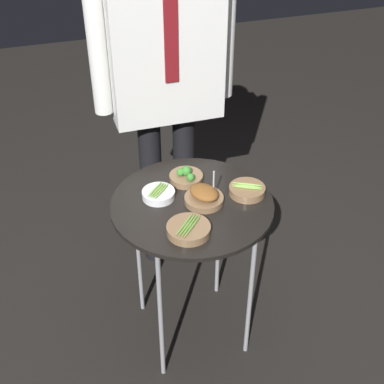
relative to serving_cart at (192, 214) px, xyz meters
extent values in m
plane|color=black|center=(0.00, 0.00, -0.70)|extent=(8.00, 8.00, 0.00)
cylinder|color=black|center=(0.00, 0.00, 0.05)|extent=(0.65, 0.65, 0.02)
cylinder|color=gray|center=(0.19, -0.19, -0.33)|extent=(0.02, 0.02, 0.74)
cylinder|color=gray|center=(-0.19, -0.19, -0.33)|extent=(0.02, 0.02, 0.74)
cylinder|color=gray|center=(0.19, 0.19, -0.33)|extent=(0.02, 0.02, 0.74)
cylinder|color=gray|center=(-0.19, 0.19, -0.33)|extent=(0.02, 0.02, 0.74)
cylinder|color=brown|center=(0.02, 0.15, 0.07)|extent=(0.14, 0.14, 0.03)
sphere|color=#387F2D|center=(0.02, 0.15, 0.11)|extent=(0.04, 0.04, 0.04)
sphere|color=#387F2D|center=(0.02, 0.16, 0.10)|extent=(0.03, 0.03, 0.03)
sphere|color=#387F2D|center=(0.00, 0.15, 0.10)|extent=(0.03, 0.03, 0.03)
sphere|color=#387F2D|center=(0.03, 0.11, 0.10)|extent=(0.03, 0.03, 0.03)
cylinder|color=brown|center=(0.05, -0.01, 0.07)|extent=(0.16, 0.16, 0.03)
ellipsoid|color=brown|center=(0.05, -0.01, 0.11)|extent=(0.14, 0.16, 0.04)
cylinder|color=#ADADB2|center=(0.09, -0.01, 0.13)|extent=(0.01, 0.01, 0.13)
cylinder|color=silver|center=(-0.12, 0.07, 0.08)|extent=(0.13, 0.13, 0.03)
ellipsoid|color=#7AA847|center=(-0.11, 0.06, 0.10)|extent=(0.08, 0.09, 0.01)
ellipsoid|color=#7AA847|center=(-0.11, 0.07, 0.10)|extent=(0.08, 0.09, 0.01)
ellipsoid|color=#7AA847|center=(-0.12, 0.07, 0.10)|extent=(0.08, 0.09, 0.01)
ellipsoid|color=#7AA847|center=(-0.13, 0.08, 0.10)|extent=(0.08, 0.09, 0.01)
cylinder|color=brown|center=(-0.07, -0.17, 0.08)|extent=(0.16, 0.16, 0.03)
ellipsoid|color=olive|center=(-0.06, -0.18, 0.10)|extent=(0.10, 0.11, 0.01)
ellipsoid|color=olive|center=(-0.06, -0.18, 0.10)|extent=(0.10, 0.11, 0.01)
ellipsoid|color=olive|center=(-0.07, -0.17, 0.10)|extent=(0.10, 0.11, 0.01)
ellipsoid|color=olive|center=(-0.08, -0.16, 0.10)|extent=(0.10, 0.11, 0.01)
cylinder|color=brown|center=(0.23, -0.01, 0.08)|extent=(0.15, 0.15, 0.03)
ellipsoid|color=#7AA847|center=(0.23, 0.00, 0.10)|extent=(0.11, 0.07, 0.01)
ellipsoid|color=#7AA847|center=(0.23, -0.01, 0.10)|extent=(0.11, 0.07, 0.01)
ellipsoid|color=#7AA847|center=(0.22, -0.02, 0.10)|extent=(0.11, 0.07, 0.01)
cylinder|color=black|center=(-0.04, 0.55, -0.26)|extent=(0.11, 0.11, 0.87)
cylinder|color=black|center=(0.13, 0.55, -0.26)|extent=(0.11, 0.11, 0.87)
cube|color=silver|center=(0.05, 0.55, 0.50)|extent=(0.49, 0.23, 0.65)
cube|color=maroon|center=(0.05, 0.43, 0.57)|extent=(0.06, 0.01, 0.39)
cylinder|color=silver|center=(-0.24, 0.55, 0.52)|extent=(0.08, 0.08, 0.60)
cylinder|color=silver|center=(0.33, 0.55, 0.52)|extent=(0.08, 0.08, 0.60)
camera|label=1|loc=(-0.51, -1.60, 1.34)|focal=50.00mm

